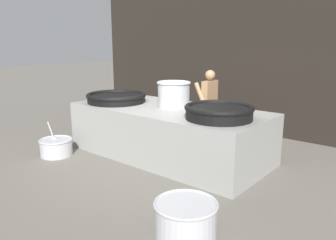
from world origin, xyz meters
name	(u,v)px	position (x,y,z in m)	size (l,w,h in m)	color
ground_plane	(168,155)	(0.00, 0.00, 0.00)	(60.00, 60.00, 0.00)	#666059
back_wall	(239,54)	(0.00, 2.87, 1.97)	(9.57, 0.24, 3.95)	black
hearth_platform	(168,132)	(0.00, 0.00, 0.49)	(3.98, 1.81, 0.99)	gray
giant_wok_near	(116,97)	(-1.28, -0.22, 1.09)	(1.28, 1.28, 0.20)	black
giant_wok_far	(219,111)	(1.29, -0.21, 1.12)	(1.17, 1.17, 0.24)	black
stock_pot	(174,94)	(0.04, 0.13, 1.26)	(0.67, 0.67, 0.51)	#B7B7BC
cook	(209,103)	(0.04, 1.44, 0.89)	(0.40, 0.61, 1.65)	#9E7551
prep_bowl_vegetables	(56,146)	(-1.75, -1.46, 0.19)	(0.85, 0.67, 0.61)	#B7B7BC
prep_bowl_meat	(186,217)	(2.00, -2.07, 0.23)	(0.77, 0.77, 0.42)	#B7B7BC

